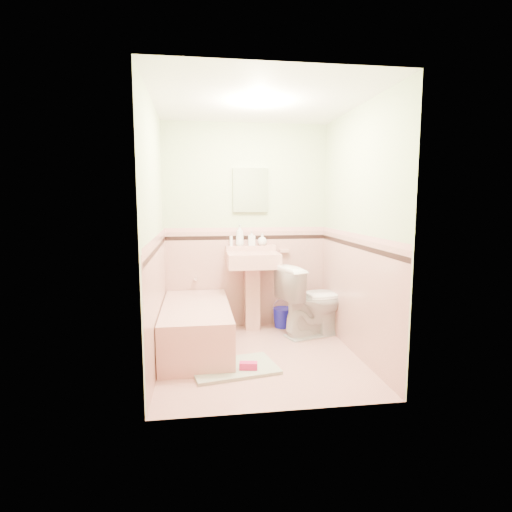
{
  "coord_description": "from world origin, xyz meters",
  "views": [
    {
      "loc": [
        -0.61,
        -3.97,
        1.57
      ],
      "look_at": [
        0.0,
        0.25,
        1.0
      ],
      "focal_mm": 29.06,
      "sensor_mm": 36.0,
      "label": 1
    }
  ],
  "objects": [
    {
      "name": "sink",
      "position": [
        0.05,
        0.86,
        0.48
      ],
      "size": [
        0.61,
        0.5,
        0.96
      ],
      "primitive_type": null,
      "color": "tan",
      "rests_on": "floor"
    },
    {
      "name": "bathtub",
      "position": [
        -0.63,
        0.33,
        0.23
      ],
      "size": [
        0.7,
        1.5,
        0.45
      ],
      "primitive_type": "cube",
      "color": "tan",
      "rests_on": "floor"
    },
    {
      "name": "toilet",
      "position": [
        0.73,
        0.6,
        0.42
      ],
      "size": [
        0.92,
        0.69,
        0.84
      ],
      "primitive_type": "imported",
      "rotation": [
        0.0,
        0.0,
        1.88
      ],
      "color": "white",
      "rests_on": "floor"
    },
    {
      "name": "wainscot_back",
      "position": [
        0.0,
        1.09,
        0.6
      ],
      "size": [
        2.0,
        0.0,
        2.0
      ],
      "primitive_type": "plane",
      "rotation": [
        1.57,
        0.0,
        0.0
      ],
      "color": "#D19A8C",
      "rests_on": "ground"
    },
    {
      "name": "accent_left",
      "position": [
        -0.98,
        0.0,
        1.12
      ],
      "size": [
        0.0,
        2.2,
        2.2
      ],
      "primitive_type": "plane",
      "rotation": [
        1.57,
        0.0,
        1.57
      ],
      "color": "black",
      "rests_on": "ground"
    },
    {
      "name": "sink_faucet",
      "position": [
        0.05,
        1.0,
        0.95
      ],
      "size": [
        0.02,
        0.02,
        0.1
      ],
      "primitive_type": "cylinder",
      "color": "silver",
      "rests_on": "sink"
    },
    {
      "name": "wall_back",
      "position": [
        0.0,
        1.1,
        1.25
      ],
      "size": [
        2.5,
        0.0,
        2.5
      ],
      "primitive_type": "plane",
      "rotation": [
        1.57,
        0.0,
        0.0
      ],
      "color": "beige",
      "rests_on": "ground"
    },
    {
      "name": "wall_left",
      "position": [
        -1.0,
        0.0,
        1.25
      ],
      "size": [
        0.0,
        2.5,
        2.5
      ],
      "primitive_type": "plane",
      "rotation": [
        1.57,
        0.0,
        1.57
      ],
      "color": "beige",
      "rests_on": "ground"
    },
    {
      "name": "wainscot_left",
      "position": [
        -0.99,
        0.0,
        0.6
      ],
      "size": [
        0.0,
        2.2,
        2.2
      ],
      "primitive_type": "plane",
      "rotation": [
        1.57,
        0.0,
        1.57
      ],
      "color": "#D19A8C",
      "rests_on": "ground"
    },
    {
      "name": "accent_right",
      "position": [
        0.98,
        0.0,
        1.12
      ],
      "size": [
        0.0,
        2.2,
        2.2
      ],
      "primitive_type": "plane",
      "rotation": [
        1.57,
        0.0,
        -1.57
      ],
      "color": "black",
      "rests_on": "ground"
    },
    {
      "name": "accent_back",
      "position": [
        0.0,
        1.08,
        1.12
      ],
      "size": [
        2.0,
        0.0,
        2.0
      ],
      "primitive_type": "plane",
      "rotation": [
        1.57,
        0.0,
        0.0
      ],
      "color": "black",
      "rests_on": "ground"
    },
    {
      "name": "accent_front",
      "position": [
        0.0,
        -1.08,
        1.12
      ],
      "size": [
        2.0,
        0.0,
        2.0
      ],
      "primitive_type": "plane",
      "rotation": [
        -1.57,
        0.0,
        0.0
      ],
      "color": "black",
      "rests_on": "ground"
    },
    {
      "name": "wall_right",
      "position": [
        1.0,
        0.0,
        1.25
      ],
      "size": [
        0.0,
        2.5,
        2.5
      ],
      "primitive_type": "plane",
      "rotation": [
        1.57,
        0.0,
        -1.57
      ],
      "color": "beige",
      "rests_on": "ground"
    },
    {
      "name": "shoe",
      "position": [
        -0.16,
        -0.36,
        0.06
      ],
      "size": [
        0.17,
        0.1,
        0.07
      ],
      "primitive_type": "cube",
      "rotation": [
        0.0,
        0.0,
        -0.18
      ],
      "color": "#BF1E59",
      "rests_on": "bath_mat"
    },
    {
      "name": "soap_bottle_right",
      "position": [
        0.19,
        1.04,
        1.1
      ],
      "size": [
        0.12,
        0.12,
        0.14
      ],
      "primitive_type": "imported",
      "rotation": [
        0.0,
        0.0,
        -0.05
      ],
      "color": "#B2B2B2",
      "rests_on": "sink"
    },
    {
      "name": "wainscot_right",
      "position": [
        0.99,
        0.0,
        0.6
      ],
      "size": [
        0.0,
        2.2,
        2.2
      ],
      "primitive_type": "plane",
      "rotation": [
        1.57,
        0.0,
        -1.57
      ],
      "color": "#D19A8C",
      "rests_on": "ground"
    },
    {
      "name": "soap_dish",
      "position": [
        0.47,
        1.06,
        0.95
      ],
      "size": [
        0.11,
        0.07,
        0.04
      ],
      "primitive_type": "cube",
      "color": "tan",
      "rests_on": "wall_back"
    },
    {
      "name": "wainscot_front",
      "position": [
        0.0,
        -1.09,
        0.6
      ],
      "size": [
        2.0,
        0.0,
        2.0
      ],
      "primitive_type": "plane",
      "rotation": [
        -1.57,
        0.0,
        0.0
      ],
      "color": "#D19A8C",
      "rests_on": "ground"
    },
    {
      "name": "cap_front",
      "position": [
        0.0,
        -1.08,
        1.22
      ],
      "size": [
        2.0,
        0.0,
        2.0
      ],
      "primitive_type": "plane",
      "rotation": [
        -1.57,
        0.0,
        0.0
      ],
      "color": "tan",
      "rests_on": "ground"
    },
    {
      "name": "soap_bottle_mid",
      "position": [
        0.06,
        1.04,
        1.12
      ],
      "size": [
        0.09,
        0.09,
        0.18
      ],
      "primitive_type": "imported",
      "rotation": [
        0.0,
        0.0,
        -0.05
      ],
      "color": "#B2B2B2",
      "rests_on": "sink"
    },
    {
      "name": "cap_back",
      "position": [
        0.0,
        1.08,
        1.22
      ],
      "size": [
        2.0,
        0.0,
        2.0
      ],
      "primitive_type": "plane",
      "rotation": [
        1.57,
        0.0,
        0.0
      ],
      "color": "tan",
      "rests_on": "ground"
    },
    {
      "name": "floor",
      "position": [
        0.0,
        0.0,
        0.0
      ],
      "size": [
        2.2,
        2.2,
        0.0
      ],
      "primitive_type": "plane",
      "color": "tan",
      "rests_on": "ground"
    },
    {
      "name": "medicine_cabinet",
      "position": [
        0.05,
        1.07,
        1.7
      ],
      "size": [
        0.42,
        0.04,
        0.53
      ],
      "primitive_type": "cube",
      "color": "white",
      "rests_on": "wall_back"
    },
    {
      "name": "cap_right",
      "position": [
        0.98,
        0.0,
        1.22
      ],
      "size": [
        0.0,
        2.2,
        2.2
      ],
      "primitive_type": "plane",
      "rotation": [
        1.57,
        0.0,
        -1.57
      ],
      "color": "tan",
      "rests_on": "ground"
    },
    {
      "name": "bucket",
      "position": [
        0.44,
        0.96,
        0.12
      ],
      "size": [
        0.29,
        0.29,
        0.24
      ],
      "primitive_type": null,
      "rotation": [
        0.0,
        0.0,
        0.23
      ],
      "color": "#1818B8",
      "rests_on": "floor"
    },
    {
      "name": "ceiling",
      "position": [
        0.0,
        0.0,
        2.5
      ],
      "size": [
        2.2,
        2.2,
        0.0
      ],
      "primitive_type": "plane",
      "rotation": [
        3.14,
        0.0,
        0.0
      ],
      "color": "white",
      "rests_on": "ground"
    },
    {
      "name": "tub_faucet",
      "position": [
        -0.63,
        1.05,
        0.63
      ],
      "size": [
        0.04,
        0.12,
        0.04
      ],
      "primitive_type": "cylinder",
      "rotation": [
        1.57,
        0.0,
        0.0
      ],
      "color": "silver",
      "rests_on": "wall_back"
    },
    {
      "name": "tube",
      "position": [
        -0.19,
        1.04,
        1.09
      ],
      "size": [
        0.05,
        0.05,
        0.12
      ],
      "primitive_type": "cylinder",
      "rotation": [
        0.0,
        0.0,
        -0.43
      ],
      "color": "white",
      "rests_on": "sink"
    },
    {
      "name": "cap_left",
      "position": [
        -0.98,
        0.0,
        1.22
      ],
      "size": [
        0.0,
        2.2,
        2.2
      ],
      "primitive_type": "plane",
      "rotation": [
        1.57,
        0.0,
        1.57
      ],
      "color": "tan",
      "rests_on": "ground"
    },
    {
      "name": "soap_bottle_left",
      "position": [
        -0.09,
        1.04,
        1.16
      ],
      "size": [
        0.11,
        0.11,
        0.26
      ],
      "primitive_type": "imported",
      "rotation": [
        0.0,
        0.0,
        0.09
      ],
      "color": "#B2B2B2",
      "rests_on": "sink"
    },
    {
      "name": "bath_mat",
      "position": [
        -0.29,
        -0.27,
        0.02
      ],
      "size": [
        0.87,
        0.66,
        0.03
      ],
      "primitive_type": "cube",
      "rotation": [
        0.0,
        0.0,
        0.19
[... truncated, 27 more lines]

